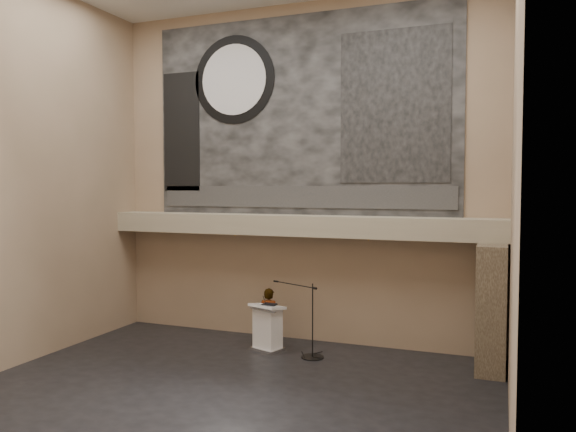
% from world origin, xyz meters
% --- Properties ---
extents(floor, '(10.00, 10.00, 0.00)m').
position_xyz_m(floor, '(0.00, 0.00, 0.00)').
color(floor, black).
rests_on(floor, ground).
extents(wall_back, '(10.00, 0.02, 8.50)m').
position_xyz_m(wall_back, '(0.00, 4.00, 4.25)').
color(wall_back, '#8A7257').
rests_on(wall_back, floor).
extents(wall_front, '(10.00, 0.02, 8.50)m').
position_xyz_m(wall_front, '(0.00, -4.00, 4.25)').
color(wall_front, '#8A7257').
rests_on(wall_front, floor).
extents(wall_left, '(0.02, 8.00, 8.50)m').
position_xyz_m(wall_left, '(-5.00, 0.00, 4.25)').
color(wall_left, '#8A7257').
rests_on(wall_left, floor).
extents(wall_right, '(0.02, 8.00, 8.50)m').
position_xyz_m(wall_right, '(5.00, 0.00, 4.25)').
color(wall_right, '#8A7257').
rests_on(wall_right, floor).
extents(soffit, '(10.00, 0.80, 0.50)m').
position_xyz_m(soffit, '(0.00, 3.60, 2.95)').
color(soffit, gray).
rests_on(soffit, wall_back).
extents(sprinkler_left, '(0.04, 0.04, 0.06)m').
position_xyz_m(sprinkler_left, '(-1.60, 3.55, 2.67)').
color(sprinkler_left, '#B2893D').
rests_on(sprinkler_left, soffit).
extents(sprinkler_right, '(0.04, 0.04, 0.06)m').
position_xyz_m(sprinkler_right, '(1.90, 3.55, 2.67)').
color(sprinkler_right, '#B2893D').
rests_on(sprinkler_right, soffit).
extents(banner, '(8.00, 0.05, 5.00)m').
position_xyz_m(banner, '(0.00, 3.97, 5.70)').
color(banner, black).
rests_on(banner, wall_back).
extents(banner_text_strip, '(7.76, 0.02, 0.55)m').
position_xyz_m(banner_text_strip, '(0.00, 3.93, 3.65)').
color(banner_text_strip, '#2D2D2D').
rests_on(banner_text_strip, banner).
extents(banner_clock_rim, '(2.30, 0.02, 2.30)m').
position_xyz_m(banner_clock_rim, '(-1.80, 3.93, 6.70)').
color(banner_clock_rim, black).
rests_on(banner_clock_rim, banner).
extents(banner_clock_face, '(1.84, 0.02, 1.84)m').
position_xyz_m(banner_clock_face, '(-1.80, 3.91, 6.70)').
color(banner_clock_face, silver).
rests_on(banner_clock_face, banner).
extents(banner_building_print, '(2.60, 0.02, 3.60)m').
position_xyz_m(banner_building_print, '(2.40, 3.93, 5.80)').
color(banner_building_print, black).
rests_on(banner_building_print, banner).
extents(banner_brick_print, '(1.10, 0.02, 3.20)m').
position_xyz_m(banner_brick_print, '(-3.40, 3.93, 5.40)').
color(banner_brick_print, black).
rests_on(banner_brick_print, banner).
extents(stone_pier, '(0.60, 1.40, 2.70)m').
position_xyz_m(stone_pier, '(4.65, 3.15, 1.35)').
color(stone_pier, '#463A2B').
rests_on(stone_pier, floor).
extents(lectern, '(0.90, 0.76, 1.14)m').
position_xyz_m(lectern, '(-0.34, 2.73, 0.55)').
color(lectern, silver).
rests_on(lectern, floor).
extents(binder, '(0.33, 0.26, 0.04)m').
position_xyz_m(binder, '(-0.29, 2.71, 1.12)').
color(binder, black).
rests_on(binder, lectern).
extents(papers, '(0.28, 0.34, 0.00)m').
position_xyz_m(papers, '(-0.44, 2.70, 1.10)').
color(papers, white).
rests_on(papers, lectern).
extents(speaker_person, '(0.54, 0.37, 1.44)m').
position_xyz_m(speaker_person, '(-0.44, 3.04, 0.72)').
color(speaker_person, silver).
rests_on(speaker_person, floor).
extents(mic_stand, '(1.44, 0.81, 1.71)m').
position_xyz_m(mic_stand, '(0.79, 2.62, 0.27)').
color(mic_stand, black).
rests_on(mic_stand, floor).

